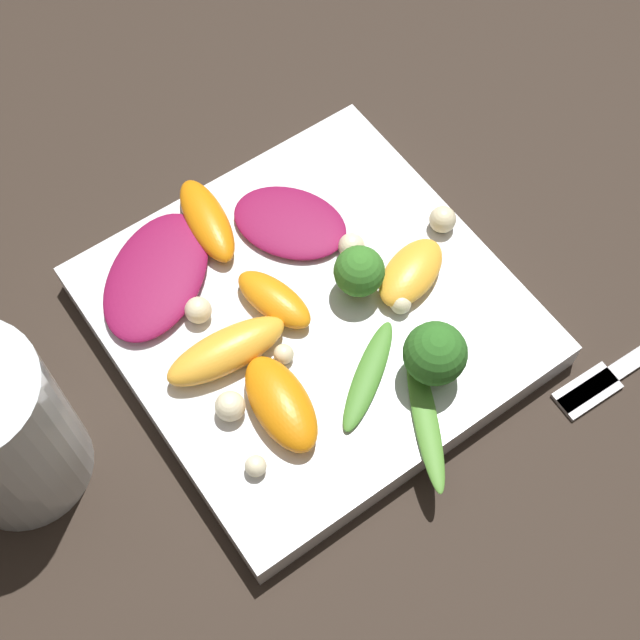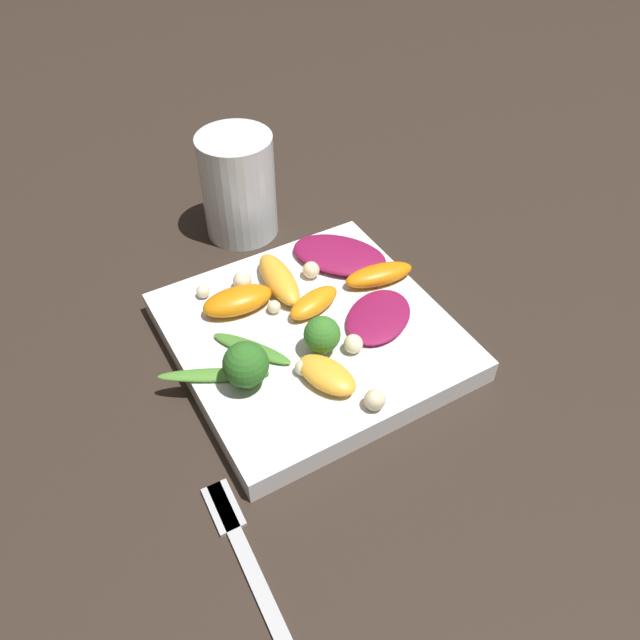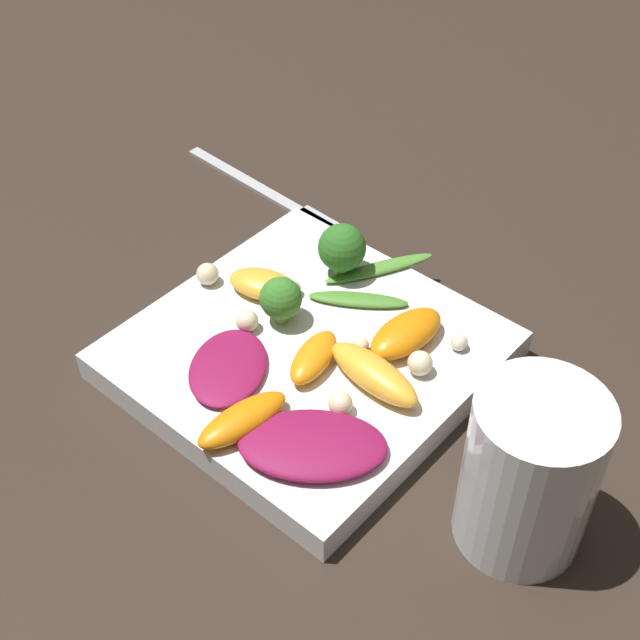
% 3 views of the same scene
% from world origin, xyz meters
% --- Properties ---
extents(ground_plane, '(2.40, 2.40, 0.00)m').
position_xyz_m(ground_plane, '(0.00, 0.00, 0.00)').
color(ground_plane, '#2D231C').
extents(plate, '(0.24, 0.24, 0.02)m').
position_xyz_m(plate, '(0.00, 0.00, 0.01)').
color(plate, white).
rests_on(plate, ground_plane).
extents(drinking_glass, '(0.08, 0.08, 0.12)m').
position_xyz_m(drinking_glass, '(0.20, -0.02, 0.06)').
color(drinking_glass, white).
rests_on(drinking_glass, ground_plane).
extents(fork, '(0.19, 0.02, 0.01)m').
position_xyz_m(fork, '(-0.17, 0.14, 0.00)').
color(fork, '#B2B2B7').
rests_on(fork, ground_plane).
extents(radicchio_leaf_0, '(0.11, 0.11, 0.01)m').
position_xyz_m(radicchio_leaf_0, '(0.07, -0.07, 0.03)').
color(radicchio_leaf_0, maroon).
rests_on(radicchio_leaf_0, plate).
extents(radicchio_leaf_1, '(0.09, 0.09, 0.01)m').
position_xyz_m(radicchio_leaf_1, '(-0.02, -0.06, 0.03)').
color(radicchio_leaf_1, maroon).
rests_on(radicchio_leaf_1, plate).
extents(orange_segment_0, '(0.06, 0.05, 0.02)m').
position_xyz_m(orange_segment_0, '(-0.06, 0.02, 0.03)').
color(orange_segment_0, '#FCAD33').
rests_on(orange_segment_0, plate).
extents(orange_segment_1, '(0.04, 0.07, 0.02)m').
position_xyz_m(orange_segment_1, '(0.02, -0.09, 0.03)').
color(orange_segment_1, orange).
rests_on(orange_segment_1, plate).
extents(orange_segment_2, '(0.04, 0.06, 0.02)m').
position_xyz_m(orange_segment_2, '(0.02, -0.01, 0.03)').
color(orange_segment_2, orange).
rests_on(orange_segment_2, plate).
extents(orange_segment_3, '(0.04, 0.07, 0.02)m').
position_xyz_m(orange_segment_3, '(0.05, 0.05, 0.03)').
color(orange_segment_3, orange).
rests_on(orange_segment_3, plate).
extents(orange_segment_4, '(0.08, 0.03, 0.02)m').
position_xyz_m(orange_segment_4, '(0.06, -0.00, 0.03)').
color(orange_segment_4, '#FCAD33').
rests_on(orange_segment_4, plate).
extents(broccoli_floret_0, '(0.04, 0.04, 0.05)m').
position_xyz_m(broccoli_floret_0, '(-0.03, 0.08, 0.05)').
color(broccoli_floret_0, '#84AD5B').
rests_on(broccoli_floret_0, plate).
extents(broccoli_floret_1, '(0.03, 0.03, 0.04)m').
position_xyz_m(broccoli_floret_1, '(-0.03, 0.01, 0.05)').
color(broccoli_floret_1, '#84AD5B').
rests_on(broccoli_floret_1, plate).
extents(arugula_sprig_0, '(0.07, 0.06, 0.01)m').
position_xyz_m(arugula_sprig_0, '(0.00, 0.06, 0.03)').
color(arugula_sprig_0, '#47842D').
rests_on(arugula_sprig_0, plate).
extents(arugula_sprig_1, '(0.06, 0.09, 0.01)m').
position_xyz_m(arugula_sprig_1, '(-0.01, 0.10, 0.03)').
color(arugula_sprig_1, '#518E33').
rests_on(arugula_sprig_1, plate).
extents(macadamia_nut_0, '(0.01, 0.01, 0.01)m').
position_xyz_m(macadamia_nut_0, '(0.09, 0.07, 0.03)').
color(macadamia_nut_0, beige).
rests_on(macadamia_nut_0, plate).
extents(macadamia_nut_1, '(0.02, 0.02, 0.02)m').
position_xyz_m(macadamia_nut_1, '(-0.04, -0.02, 0.03)').
color(macadamia_nut_1, beige).
rests_on(macadamia_nut_1, plate).
extents(macadamia_nut_2, '(0.01, 0.01, 0.01)m').
position_xyz_m(macadamia_nut_2, '(0.03, 0.02, 0.03)').
color(macadamia_nut_2, beige).
rests_on(macadamia_nut_2, plate).
extents(macadamia_nut_3, '(0.02, 0.02, 0.02)m').
position_xyz_m(macadamia_nut_3, '(0.06, -0.03, 0.03)').
color(macadamia_nut_3, beige).
rests_on(macadamia_nut_3, plate).
extents(macadamia_nut_4, '(0.02, 0.02, 0.02)m').
position_xyz_m(macadamia_nut_4, '(0.08, 0.03, 0.03)').
color(macadamia_nut_4, beige).
rests_on(macadamia_nut_4, plate).
extents(macadamia_nut_5, '(0.02, 0.02, 0.02)m').
position_xyz_m(macadamia_nut_5, '(-0.11, 0.00, 0.03)').
color(macadamia_nut_5, beige).
rests_on(macadamia_nut_5, plate).
extents(macadamia_nut_6, '(0.01, 0.01, 0.01)m').
position_xyz_m(macadamia_nut_6, '(-0.04, 0.03, 0.03)').
color(macadamia_nut_6, beige).
rests_on(macadamia_nut_6, plate).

